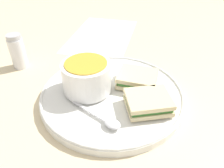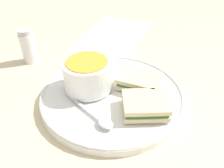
% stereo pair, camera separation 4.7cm
% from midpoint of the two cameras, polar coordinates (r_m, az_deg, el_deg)
% --- Properties ---
extents(ground_plane, '(2.40, 2.40, 0.00)m').
position_cam_midpoint_polar(ground_plane, '(0.49, 2.73, -3.76)').
color(ground_plane, beige).
extents(plate, '(0.31, 0.31, 0.02)m').
position_cam_midpoint_polar(plate, '(0.49, 2.76, -2.79)').
color(plate, white).
rests_on(plate, ground_plane).
extents(soup_bowl, '(0.11, 0.11, 0.07)m').
position_cam_midpoint_polar(soup_bowl, '(0.47, -3.52, 2.48)').
color(soup_bowl, white).
rests_on(soup_bowl, plate).
extents(spoon, '(0.11, 0.07, 0.01)m').
position_cam_midpoint_polar(spoon, '(0.41, 0.64, -9.69)').
color(spoon, silver).
rests_on(spoon, plate).
extents(sandwich_half_near, '(0.10, 0.09, 0.03)m').
position_cam_midpoint_polar(sandwich_half_near, '(0.43, 11.74, -5.49)').
color(sandwich_half_near, beige).
rests_on(sandwich_half_near, plate).
extents(sandwich_half_far, '(0.10, 0.08, 0.03)m').
position_cam_midpoint_polar(sandwich_half_far, '(0.49, 9.76, 0.78)').
color(sandwich_half_far, beige).
rests_on(sandwich_half_far, plate).
extents(salt_shaker, '(0.04, 0.04, 0.09)m').
position_cam_midpoint_polar(salt_shaker, '(0.64, -19.12, 9.20)').
color(salt_shaker, silver).
rests_on(salt_shaker, ground_plane).
extents(menu_sheet, '(0.23, 0.34, 0.00)m').
position_cam_midpoint_polar(menu_sheet, '(0.79, 2.33, 12.60)').
color(menu_sheet, white).
rests_on(menu_sheet, ground_plane).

